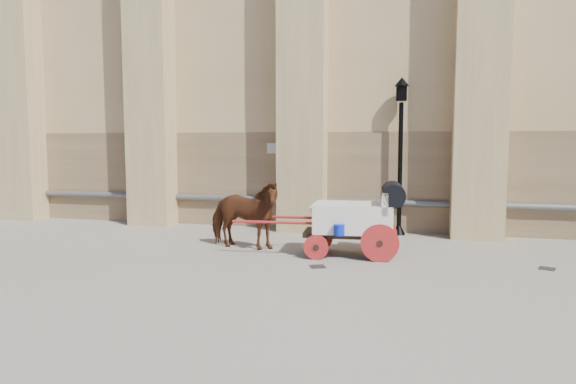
# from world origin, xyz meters

# --- Properties ---
(ground) EXTENTS (90.00, 90.00, 0.00)m
(ground) POSITION_xyz_m (0.00, 0.00, 0.00)
(ground) COLOR slate
(ground) RESTS_ON ground
(horse) EXTENTS (2.16, 1.20, 1.73)m
(horse) POSITION_xyz_m (-1.85, 0.65, 0.87)
(horse) COLOR #622D18
(horse) RESTS_ON ground
(carriage) EXTENTS (4.08, 1.52, 1.76)m
(carriage) POSITION_xyz_m (1.05, 0.56, 0.95)
(carriage) COLOR black
(carriage) RESTS_ON ground
(street_lamp) EXTENTS (0.42, 0.42, 4.53)m
(street_lamp) POSITION_xyz_m (1.88, 3.66, 2.42)
(street_lamp) COLOR black
(street_lamp) RESTS_ON ground
(drain_grate_near) EXTENTS (0.42, 0.42, 0.01)m
(drain_grate_near) POSITION_xyz_m (0.31, -0.76, 0.01)
(drain_grate_near) COLOR black
(drain_grate_near) RESTS_ON ground
(drain_grate_far) EXTENTS (0.41, 0.41, 0.01)m
(drain_grate_far) POSITION_xyz_m (5.10, 0.25, 0.01)
(drain_grate_far) COLOR black
(drain_grate_far) RESTS_ON ground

